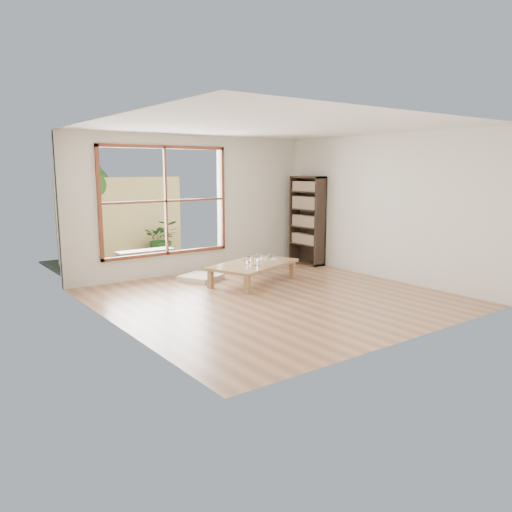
{
  "coord_description": "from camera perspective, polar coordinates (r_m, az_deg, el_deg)",
  "views": [
    {
      "loc": [
        -4.7,
        -5.95,
        1.99
      ],
      "look_at": [
        0.15,
        0.64,
        0.55
      ],
      "focal_mm": 35.0,
      "sensor_mm": 36.0,
      "label": 1
    }
  ],
  "objects": [
    {
      "name": "garden_bench",
      "position": [
        10.17,
        -12.55,
        0.34
      ],
      "size": [
        1.15,
        0.34,
        0.36
      ],
      "rotation": [
        0.0,
        0.0,
        -0.0
      ],
      "color": "#2E2119",
      "rests_on": "deck"
    },
    {
      "name": "food_tray",
      "position": [
        9.05,
        1.4,
        -0.29
      ],
      "size": [
        0.37,
        0.33,
        0.1
      ],
      "rotation": [
        0.0,
        0.0,
        -0.43
      ],
      "color": "white",
      "rests_on": "low_table"
    },
    {
      "name": "glass_short",
      "position": [
        8.8,
        -0.86,
        -0.39
      ],
      "size": [
        0.08,
        0.08,
        0.1
      ],
      "primitive_type": "cylinder",
      "color": "silver",
      "rests_on": "low_table"
    },
    {
      "name": "garden_tree",
      "position": [
        11.35,
        -18.95,
        7.61
      ],
      "size": [
        1.04,
        0.85,
        2.22
      ],
      "color": "#4C3D2D",
      "rests_on": "ground"
    },
    {
      "name": "bookshelf",
      "position": [
        10.52,
        5.88,
        4.07
      ],
      "size": [
        0.29,
        0.82,
        1.83
      ],
      "primitive_type": "cube",
      "color": "#2E2119",
      "rests_on": "ground"
    },
    {
      "name": "glass_tall",
      "position": [
        8.54,
        -0.09,
        -0.55
      ],
      "size": [
        0.08,
        0.08,
        0.15
      ],
      "primitive_type": "cylinder",
      "color": "silver",
      "rests_on": "low_table"
    },
    {
      "name": "glass_small",
      "position": [
        8.57,
        -1.2,
        -0.76
      ],
      "size": [
        0.06,
        0.06,
        0.08
      ],
      "primitive_type": "cylinder",
      "color": "silver",
      "rests_on": "low_table"
    },
    {
      "name": "low_table",
      "position": [
        8.74,
        -0.3,
        -1.08
      ],
      "size": [
        1.83,
        1.4,
        0.35
      ],
      "rotation": [
        0.0,
        0.0,
        0.34
      ],
      "color": "#A1774E",
      "rests_on": "ground"
    },
    {
      "name": "shrub_left",
      "position": [
        10.62,
        -18.89,
        1.11
      ],
      "size": [
        0.58,
        0.53,
        0.85
      ],
      "primitive_type": "imported",
      "rotation": [
        0.0,
        0.0,
        -0.41
      ],
      "color": "#2A551F",
      "rests_on": "deck"
    },
    {
      "name": "shrub_right",
      "position": [
        11.34,
        -10.67,
        1.99
      ],
      "size": [
        0.97,
        0.92,
        0.84
      ],
      "primitive_type": "imported",
      "rotation": [
        0.0,
        0.0,
        -0.44
      ],
      "color": "#2A551F",
      "rests_on": "deck"
    },
    {
      "name": "bamboo_fence",
      "position": [
        11.33,
        -15.01,
        4.13
      ],
      "size": [
        2.8,
        0.06,
        1.8
      ],
      "primitive_type": "cube",
      "color": "#D1BB6B",
      "rests_on": "ground"
    },
    {
      "name": "ground",
      "position": [
        7.84,
        1.9,
        -4.73
      ],
      "size": [
        5.0,
        5.0,
        0.0
      ],
      "primitive_type": "plane",
      "color": "tan",
      "rests_on": "ground"
    },
    {
      "name": "floor_cushion",
      "position": [
        9.08,
        -6.31,
        -2.45
      ],
      "size": [
        0.83,
        0.83,
        0.09
      ],
      "primitive_type": "cube",
      "rotation": [
        0.0,
        0.0,
        0.44
      ],
      "color": "beige",
      "rests_on": "ground"
    },
    {
      "name": "deck",
      "position": [
        10.55,
        -12.8,
        -1.14
      ],
      "size": [
        2.8,
        2.0,
        0.05
      ],
      "primitive_type": "cube",
      "color": "#3E332D",
      "rests_on": "ground"
    },
    {
      "name": "glass_mid",
      "position": [
        8.89,
        0.38,
        -0.29
      ],
      "size": [
        0.07,
        0.07,
        0.1
      ],
      "primitive_type": "cylinder",
      "color": "silver",
      "rests_on": "low_table"
    }
  ]
}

